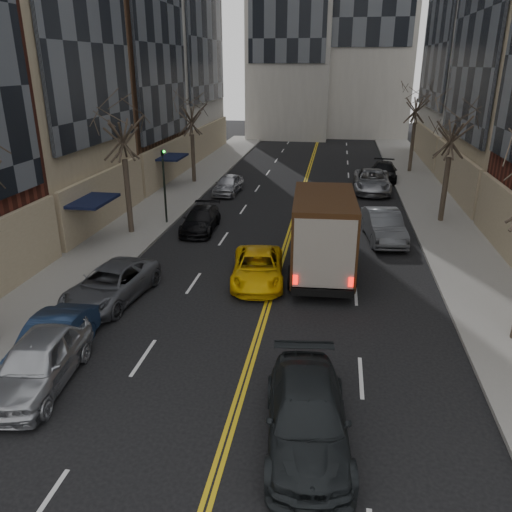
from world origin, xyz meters
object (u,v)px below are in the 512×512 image
(ups_truck, at_px, (323,234))
(taxi, at_px, (258,268))
(observer_sedan, at_px, (307,417))
(pedestrian, at_px, (330,274))

(ups_truck, height_order, taxi, ups_truck)
(ups_truck, xyz_separation_m, taxi, (-2.71, -1.39, -1.24))
(observer_sedan, bearing_deg, taxi, 99.64)
(ups_truck, distance_m, taxi, 3.29)
(ups_truck, xyz_separation_m, observer_sedan, (0.05, -11.03, -1.16))
(pedestrian, bearing_deg, taxi, 82.30)
(taxi, bearing_deg, observer_sedan, -81.24)
(taxi, height_order, pedestrian, pedestrian)
(observer_sedan, distance_m, pedestrian, 8.99)
(ups_truck, relative_size, pedestrian, 4.19)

